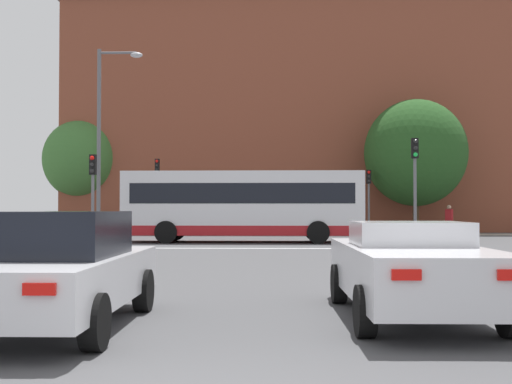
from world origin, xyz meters
TOP-DOWN VIEW (x-y plane):
  - stop_line_strip at (0.00, 20.19)m, footprint 9.84×0.30m
  - far_pavement at (0.00, 33.44)m, footprint 70.93×2.50m
  - brick_civic_building at (2.91, 41.72)m, footprint 33.23×11.15m
  - car_saloon_left at (-2.22, 3.68)m, footprint 1.99×4.38m
  - car_roadster_right at (2.58, 4.64)m, footprint 2.04×4.59m
  - bus_crossing_lead at (-0.89, 24.68)m, footprint 10.80×2.73m
  - traffic_light_near_right at (6.07, 20.65)m, footprint 0.26×0.31m
  - traffic_light_far_right at (5.96, 32.62)m, footprint 0.26×0.31m
  - traffic_light_near_left at (-6.61, 20.37)m, footprint 0.26×0.31m
  - traffic_light_far_left at (-6.32, 32.39)m, footprint 0.26×0.31m
  - street_lamp_junction at (-6.37, 21.35)m, footprint 1.87×0.36m
  - pedestrian_waiting at (1.53, 34.15)m, footprint 0.44×0.44m
  - pedestrian_walking_east at (10.59, 32.72)m, footprint 0.45×0.42m
  - tree_by_building at (-12.29, 37.28)m, footprint 5.01×5.01m
  - tree_kerbside at (8.93, 33.91)m, footprint 6.08×6.08m

SIDE VIEW (x-z plane):
  - stop_line_strip at x=0.00m, z-range 0.00..0.01m
  - far_pavement at x=0.00m, z-range 0.00..0.01m
  - car_roadster_right at x=2.58m, z-range 0.03..1.40m
  - car_saloon_left at x=-2.22m, z-range 0.00..1.53m
  - pedestrian_walking_east at x=10.59m, z-range 0.15..1.88m
  - pedestrian_waiting at x=1.53m, z-range 0.15..1.89m
  - bus_crossing_lead at x=-0.89m, z-range 0.12..3.33m
  - traffic_light_near_left at x=-6.61m, z-range 0.66..4.33m
  - traffic_light_far_right at x=5.96m, z-range 0.67..4.44m
  - traffic_light_near_right at x=6.07m, z-range 0.74..5.04m
  - traffic_light_far_left at x=-6.32m, z-range 0.75..5.17m
  - tree_by_building at x=-12.29m, z-range 1.07..8.48m
  - street_lamp_junction at x=-6.37m, z-range 0.80..8.89m
  - tree_kerbside at x=8.93m, z-range 0.83..8.89m
  - brick_civic_building at x=2.91m, z-range -2.84..20.41m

